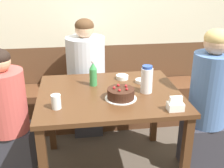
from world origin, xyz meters
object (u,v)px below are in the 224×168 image
(birthday_cake, at_px, (121,94))
(soju_bottle, at_px, (93,74))
(bowl_soup_white, at_px, (122,77))
(person_teal_shirt, at_px, (8,120))
(bench_seat, at_px, (100,105))
(person_grey_tee, at_px, (86,78))
(person_pale_blue_shirt, at_px, (207,107))
(water_pitcher, at_px, (147,79))
(napkin_holder, at_px, (175,105))
(bowl_rice_small, at_px, (141,81))
(glass_water_tall, at_px, (56,102))

(birthday_cake, bearing_deg, soju_bottle, 121.98)
(bowl_soup_white, height_order, person_teal_shirt, person_teal_shirt)
(bench_seat, relative_size, person_grey_tee, 1.82)
(bench_seat, xyz_separation_m, person_pale_blue_shirt, (0.83, -0.89, 0.37))
(birthday_cake, distance_m, person_teal_shirt, 0.95)
(water_pitcher, bearing_deg, napkin_holder, -69.90)
(soju_bottle, bearing_deg, napkin_holder, -45.26)
(napkin_holder, bearing_deg, soju_bottle, 134.74)
(bench_seat, height_order, person_grey_tee, person_grey_tee)
(napkin_holder, height_order, bowl_rice_small, napkin_holder)
(person_pale_blue_shirt, bearing_deg, water_pitcher, -2.37)
(bowl_soup_white, distance_m, glass_water_tall, 0.76)
(water_pitcher, height_order, napkin_holder, water_pitcher)
(bowl_soup_white, bearing_deg, water_pitcher, -66.09)
(person_grey_tee, bearing_deg, water_pitcher, 30.30)
(bowl_rice_small, height_order, person_pale_blue_shirt, person_pale_blue_shirt)
(water_pitcher, xyz_separation_m, soju_bottle, (-0.41, 0.20, -0.01))
(bowl_rice_small, xyz_separation_m, person_teal_shirt, (-1.13, -0.11, -0.24))
(soju_bottle, height_order, person_teal_shirt, person_teal_shirt)
(person_pale_blue_shirt, bearing_deg, bowl_soup_white, -26.59)
(birthday_cake, xyz_separation_m, person_teal_shirt, (-0.90, 0.19, -0.26))
(person_grey_tee, bearing_deg, soju_bottle, 3.50)
(birthday_cake, height_order, person_teal_shirt, person_teal_shirt)
(bench_seat, height_order, person_pale_blue_shirt, person_pale_blue_shirt)
(glass_water_tall, bearing_deg, bowl_soup_white, 41.87)
(bowl_rice_small, distance_m, glass_water_tall, 0.81)
(birthday_cake, height_order, bowl_soup_white, birthday_cake)
(person_pale_blue_shirt, bearing_deg, soju_bottle, -13.39)
(soju_bottle, xyz_separation_m, bowl_rice_small, (0.42, 0.00, -0.09))
(bowl_rice_small, bearing_deg, person_pale_blue_shirt, -23.58)
(birthday_cake, xyz_separation_m, person_pale_blue_shirt, (0.76, 0.07, -0.20))
(bench_seat, xyz_separation_m, glass_water_tall, (-0.41, -1.06, 0.58))
(person_teal_shirt, bearing_deg, water_pitcher, -4.92)
(person_teal_shirt, xyz_separation_m, person_pale_blue_shirt, (1.65, -0.12, 0.06))
(soju_bottle, bearing_deg, person_pale_blue_shirt, -13.39)
(bowl_rice_small, xyz_separation_m, glass_water_tall, (-0.71, -0.40, 0.04))
(bowl_soup_white, height_order, bowl_rice_small, bowl_soup_white)
(birthday_cake, bearing_deg, person_teal_shirt, 168.02)
(soju_bottle, xyz_separation_m, napkin_holder, (0.53, -0.53, -0.06))
(bowl_rice_small, bearing_deg, birthday_cake, -127.78)
(bowl_soup_white, distance_m, bowl_rice_small, 0.18)
(bowl_rice_small, height_order, glass_water_tall, glass_water_tall)
(birthday_cake, height_order, glass_water_tall, glass_water_tall)
(water_pitcher, height_order, bowl_soup_white, water_pitcher)
(birthday_cake, distance_m, napkin_holder, 0.42)
(water_pitcher, bearing_deg, soju_bottle, 153.65)
(napkin_holder, relative_size, person_grey_tee, 0.09)
(napkin_holder, bearing_deg, person_pale_blue_shirt, 36.99)
(birthday_cake, bearing_deg, person_grey_tee, 104.43)
(napkin_holder, bearing_deg, bowl_rice_small, 101.73)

